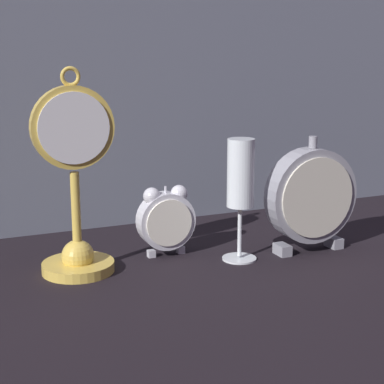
% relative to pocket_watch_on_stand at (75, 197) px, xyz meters
% --- Properties ---
extents(ground_plane, '(4.00, 4.00, 0.00)m').
position_rel_pocket_watch_on_stand_xyz_m(ground_plane, '(0.19, -0.09, -0.12)').
color(ground_plane, black).
extents(fabric_backdrop_drape, '(1.22, 0.01, 0.73)m').
position_rel_pocket_watch_on_stand_xyz_m(fabric_backdrop_drape, '(0.19, 0.23, 0.24)').
color(fabric_backdrop_drape, slate).
rests_on(fabric_backdrop_drape, ground_plane).
extents(pocket_watch_on_stand, '(0.12, 0.11, 0.32)m').
position_rel_pocket_watch_on_stand_xyz_m(pocket_watch_on_stand, '(0.00, 0.00, 0.00)').
color(pocket_watch_on_stand, gold).
rests_on(pocket_watch_on_stand, ground_plane).
extents(alarm_clock_twin_bell, '(0.10, 0.03, 0.12)m').
position_rel_pocket_watch_on_stand_xyz_m(alarm_clock_twin_bell, '(0.15, 0.02, -0.05)').
color(alarm_clock_twin_bell, silver).
rests_on(alarm_clock_twin_bell, ground_plane).
extents(mantel_clock_silver, '(0.16, 0.04, 0.20)m').
position_rel_pocket_watch_on_stand_xyz_m(mantel_clock_silver, '(0.39, -0.06, -0.02)').
color(mantel_clock_silver, gray).
rests_on(mantel_clock_silver, ground_plane).
extents(champagne_flute, '(0.06, 0.06, 0.20)m').
position_rel_pocket_watch_on_stand_xyz_m(champagne_flute, '(0.26, -0.05, 0.01)').
color(champagne_flute, silver).
rests_on(champagne_flute, ground_plane).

